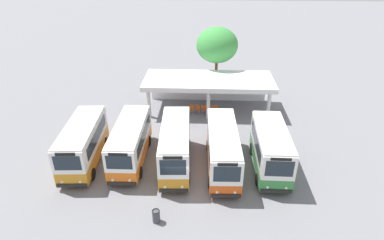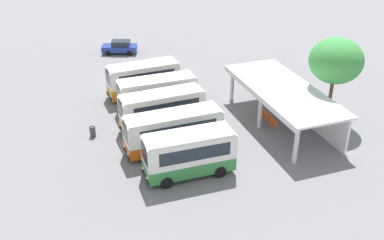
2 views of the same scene
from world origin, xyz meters
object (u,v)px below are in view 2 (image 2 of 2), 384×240
litter_bin_apron (93,132)px  city_bus_nearest_orange (143,78)px  waiting_chair_fifth_seat (274,124)px  waiting_chair_middle_seat (268,118)px  city_bus_second_in_row (157,93)px  waiting_chair_fourth_seat (271,121)px  city_bus_middle_cream (162,109)px  parked_car_flank (120,47)px  waiting_chair_end_by_column (262,112)px  waiting_chair_second_from_end (264,115)px  city_bus_fourth_amber (173,130)px  city_bus_fifth_blue (189,153)px

litter_bin_apron → city_bus_nearest_orange: bearing=137.0°
city_bus_nearest_orange → waiting_chair_fifth_seat: 13.83m
city_bus_nearest_orange → waiting_chair_middle_seat: bearing=43.9°
city_bus_nearest_orange → waiting_chair_middle_seat: (9.27, 8.93, -1.32)m
city_bus_second_in_row → waiting_chair_fourth_seat: 10.66m
city_bus_middle_cream → parked_car_flank: (-20.21, 0.37, -1.06)m
city_bus_second_in_row → waiting_chair_fifth_seat: bearing=50.7°
city_bus_second_in_row → waiting_chair_end_by_column: size_ratio=8.44×
waiting_chair_fifth_seat → waiting_chair_second_from_end: bearing=178.6°
city_bus_second_in_row → waiting_chair_fourth_seat: (6.30, 8.50, -1.26)m
city_bus_fourth_amber → waiting_chair_fourth_seat: bearing=95.5°
city_bus_second_in_row → litter_bin_apron: bearing=-66.0°
city_bus_nearest_orange → city_bus_middle_cream: city_bus_middle_cream is taller
parked_car_flank → waiting_chair_fourth_seat: parked_car_flank is taller
city_bus_middle_cream → waiting_chair_fifth_seat: size_ratio=8.51×
city_bus_fifth_blue → litter_bin_apron: bearing=-143.6°
city_bus_middle_cream → parked_car_flank: city_bus_middle_cream is taller
litter_bin_apron → waiting_chair_fifth_seat: bearing=74.9°
waiting_chair_second_from_end → litter_bin_apron: (-2.18, -14.97, -0.07)m
city_bus_nearest_orange → city_bus_middle_cream: (7.18, -0.13, 0.05)m
city_bus_fifth_blue → waiting_chair_middle_seat: bearing=119.1°
city_bus_second_in_row → waiting_chair_second_from_end: (5.06, 8.50, -1.26)m
city_bus_fourth_amber → city_bus_fifth_blue: bearing=0.6°
city_bus_second_in_row → waiting_chair_middle_seat: (5.68, 8.50, -1.26)m
waiting_chair_end_by_column → parked_car_flank: bearing=-157.4°
city_bus_fifth_blue → waiting_chair_end_by_column: bearing=124.5°
waiting_chair_second_from_end → waiting_chair_fourth_seat: 1.24m
city_bus_second_in_row → parked_car_flank: 16.65m
city_bus_fourth_amber → waiting_chair_fourth_seat: (-0.88, 9.18, -1.29)m
parked_car_flank → waiting_chair_end_by_column: bearing=22.6°
waiting_chair_end_by_column → waiting_chair_fourth_seat: size_ratio=1.00×
city_bus_nearest_orange → parked_car_flank: (-13.03, 0.24, -1.01)m
waiting_chair_fourth_seat → litter_bin_apron: bearing=-102.9°
waiting_chair_end_by_column → waiting_chair_fourth_seat: 1.86m
city_bus_fourth_amber → waiting_chair_middle_seat: city_bus_fourth_amber is taller
parked_car_flank → city_bus_nearest_orange: bearing=-1.0°
city_bus_middle_cream → parked_car_flank: bearing=179.0°
city_bus_fifth_blue → litter_bin_apron: (-7.89, -5.82, -1.41)m
city_bus_second_in_row → parked_car_flank: (-16.62, -0.20, -0.95)m
city_bus_second_in_row → city_bus_fourth_amber: bearing=-5.4°
parked_car_flank → litter_bin_apron: bearing=-17.8°
city_bus_nearest_orange → city_bus_fifth_blue: size_ratio=1.08×
city_bus_middle_cream → city_bus_fifth_blue: city_bus_middle_cream is taller
waiting_chair_end_by_column → waiting_chair_middle_seat: same height
waiting_chair_fourth_seat → city_bus_nearest_orange: bearing=-137.9°
waiting_chair_fourth_seat → waiting_chair_fifth_seat: bearing=-4.3°
city_bus_fourth_amber → waiting_chair_middle_seat: (-1.50, 9.18, -1.29)m
city_bus_middle_cream → city_bus_fourth_amber: size_ratio=0.94×
waiting_chair_end_by_column → waiting_chair_fourth_seat: same height
city_bus_nearest_orange → parked_car_flank: city_bus_nearest_orange is taller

